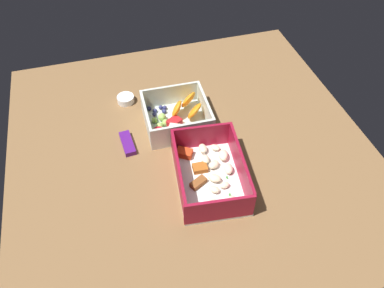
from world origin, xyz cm
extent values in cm
cube|color=brown|center=(0.00, 0.00, 1.00)|extent=(80.00, 80.00, 2.00)
cube|color=white|center=(-10.58, -1.20, 2.30)|extent=(20.98, 15.47, 0.60)
cube|color=maroon|center=(-20.03, -0.15, 5.62)|extent=(2.07, 13.38, 6.04)
cube|color=maroon|center=(-1.12, -2.24, 5.62)|extent=(2.07, 13.38, 6.04)
cube|color=maroon|center=(-9.87, 5.16, 5.62)|extent=(18.39, 2.62, 6.04)
cube|color=maroon|center=(-11.28, -7.56, 5.62)|extent=(18.39, 2.62, 6.04)
ellipsoid|color=beige|center=(-9.74, -5.59, 3.56)|extent=(3.04, 2.39, 1.37)
ellipsoid|color=beige|center=(-13.90, -1.12, 3.38)|extent=(2.68, 2.71, 1.12)
ellipsoid|color=beige|center=(-17.04, -3.58, 3.31)|extent=(2.22, 2.47, 1.02)
ellipsoid|color=beige|center=(-5.96, -1.68, 3.49)|extent=(2.85, 2.25, 1.27)
ellipsoid|color=beige|center=(-11.35, -2.03, 3.55)|extent=(3.13, 3.33, 1.36)
ellipsoid|color=beige|center=(-13.41, -3.45, 3.33)|extent=(1.70, 2.24, 1.04)
ellipsoid|color=beige|center=(-17.33, 0.25, 3.60)|extent=(3.13, 3.46, 1.43)
ellipsoid|color=beige|center=(-2.88, -2.07, 3.53)|extent=(2.76, 2.02, 1.32)
ellipsoid|color=beige|center=(-6.00, -5.73, 3.65)|extent=(3.50, 2.92, 1.50)
ellipsoid|color=beige|center=(-7.84, -2.97, 3.51)|extent=(2.76, 3.12, 1.30)
ellipsoid|color=beige|center=(-3.20, -4.82, 3.36)|extent=(2.61, 2.64, 1.09)
cube|color=brown|center=(-11.27, 1.42, 3.16)|extent=(3.12, 3.92, 1.13)
cube|color=red|center=(-2.88, 2.15, 3.35)|extent=(3.75, 4.12, 1.50)
cube|color=#AD5B1E|center=(-7.71, 0.46, 3.20)|extent=(2.47, 3.17, 1.19)
cube|color=#387A33|center=(-11.32, -4.80, 2.70)|extent=(0.60, 0.40, 0.20)
cube|color=#387A33|center=(-10.32, -5.94, 2.70)|extent=(0.60, 0.40, 0.20)
cube|color=#387A33|center=(-15.54, -3.89, 2.70)|extent=(0.60, 0.40, 0.20)
cube|color=silver|center=(7.85, 1.14, 2.30)|extent=(14.57, 15.05, 0.60)
cube|color=silver|center=(1.06, 1.32, 5.30)|extent=(0.99, 14.70, 5.41)
cube|color=silver|center=(14.65, 0.96, 5.30)|extent=(0.99, 14.70, 5.41)
cube|color=silver|center=(8.04, 8.18, 5.30)|extent=(13.00, 0.94, 5.41)
cube|color=silver|center=(7.67, -5.90, 5.30)|extent=(13.00, 0.94, 5.41)
ellipsoid|color=orange|center=(9.64, 0.60, 4.97)|extent=(5.27, 4.76, 4.55)
ellipsoid|color=orange|center=(11.88, -2.89, 5.14)|extent=(5.67, 5.80, 4.88)
ellipsoid|color=orange|center=(7.75, -3.21, 5.01)|extent=(5.93, 5.83, 4.63)
cube|color=red|center=(3.33, -2.15, 3.42)|extent=(3.31, 3.43, 1.65)
cube|color=red|center=(6.59, 2.02, 3.56)|extent=(3.69, 3.96, 1.91)
cube|color=#F4EACC|center=(3.88, 2.76, 3.60)|extent=(4.09, 3.70, 2.00)
sphere|color=#9ECC60|center=(9.27, 4.35, 3.58)|extent=(1.95, 1.95, 1.95)
sphere|color=#9ECC60|center=(8.99, 6.28, 3.31)|extent=(1.42, 1.42, 1.42)
sphere|color=#9ECC60|center=(6.56, 5.51, 3.46)|extent=(1.72, 1.72, 1.72)
sphere|color=#9ECC60|center=(7.42, 4.01, 3.42)|extent=(1.64, 1.64, 1.64)
cone|color=red|center=(3.68, 6.36, 3.76)|extent=(2.91, 2.91, 2.33)
sphere|color=navy|center=(13.23, 3.84, 3.13)|extent=(1.06, 1.06, 1.06)
sphere|color=navy|center=(13.55, 6.61, 3.14)|extent=(1.07, 1.07, 1.07)
sphere|color=navy|center=(11.30, 5.81, 3.09)|extent=(0.97, 0.97, 0.97)
sphere|color=navy|center=(11.54, 3.34, 3.18)|extent=(1.15, 1.15, 1.15)
sphere|color=navy|center=(12.40, 5.45, 3.14)|extent=(1.08, 1.08, 1.08)
sphere|color=navy|center=(12.83, 2.87, 3.14)|extent=(1.09, 1.09, 1.09)
cube|color=#51197A|center=(4.05, 13.59, 2.60)|extent=(7.15, 2.90, 1.20)
cylinder|color=white|center=(18.96, 11.57, 2.85)|extent=(4.23, 4.23, 1.70)
camera|label=1|loc=(-55.19, 15.24, 65.26)|focal=35.28mm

